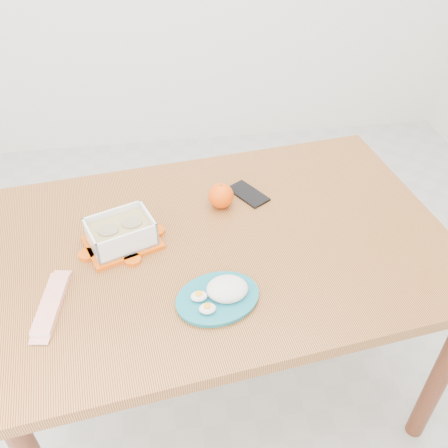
{
  "coord_description": "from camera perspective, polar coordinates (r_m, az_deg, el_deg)",
  "views": [
    {
      "loc": [
        -0.15,
        -1.2,
        1.75
      ],
      "look_at": [
        0.01,
        -0.11,
        0.81
      ],
      "focal_mm": 40.0,
      "sensor_mm": 36.0,
      "label": 1
    }
  ],
  "objects": [
    {
      "name": "rice_plate",
      "position": [
        1.32,
        -0.38,
        -7.99
      ],
      "size": [
        0.27,
        0.27,
        0.06
      ],
      "rotation": [
        0.0,
        0.0,
        0.28
      ],
      "color": "#166E7D",
      "rests_on": "dining_table"
    },
    {
      "name": "orange_fruit",
      "position": [
        1.59,
        -0.34,
        3.24
      ],
      "size": [
        0.08,
        0.08,
        0.08
      ],
      "primitive_type": "sphere",
      "color": "#FF3905",
      "rests_on": "dining_table"
    },
    {
      "name": "smartphone",
      "position": [
        1.66,
        2.78,
        3.45
      ],
      "size": [
        0.14,
        0.16,
        0.01
      ],
      "primitive_type": "cube",
      "rotation": [
        0.0,
        0.0,
        0.56
      ],
      "color": "black",
      "rests_on": "dining_table"
    },
    {
      "name": "candy_bar",
      "position": [
        1.38,
        -19.15,
        -8.61
      ],
      "size": [
        0.08,
        0.21,
        0.02
      ],
      "primitive_type": "cube",
      "rotation": [
        0.0,
        0.0,
        1.42
      ],
      "color": "red",
      "rests_on": "dining_table"
    },
    {
      "name": "dining_table",
      "position": [
        1.55,
        0.0,
        -4.09
      ],
      "size": [
        1.45,
        1.06,
        0.75
      ],
      "rotation": [
        0.0,
        0.0,
        0.13
      ],
      "color": "#AB7230",
      "rests_on": "ground"
    },
    {
      "name": "ground",
      "position": [
        2.13,
        -0.71,
        -14.92
      ],
      "size": [
        3.5,
        3.5,
        0.0
      ],
      "primitive_type": "plane",
      "color": "#B7B7B2",
      "rests_on": "ground"
    },
    {
      "name": "food_container",
      "position": [
        1.48,
        -11.68,
        -1.04
      ],
      "size": [
        0.25,
        0.22,
        0.09
      ],
      "rotation": [
        0.0,
        0.0,
        0.36
      ],
      "color": "#E15106",
      "rests_on": "dining_table"
    }
  ]
}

